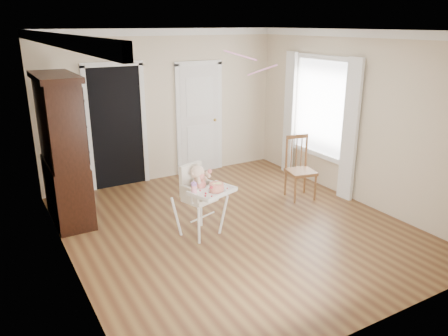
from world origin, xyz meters
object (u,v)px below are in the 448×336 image
sippy_cup (194,188)px  high_chair (200,192)px  cake (217,187)px  china_cabinet (63,150)px  dining_chair (300,170)px

sippy_cup → high_chair: bearing=46.7°
high_chair → cake: high_chair is taller
cake → sippy_cup: 0.30m
china_cabinet → dining_chair: size_ratio=2.06×
sippy_cup → china_cabinet: (-1.27, 1.61, 0.29)m
high_chair → cake: (0.12, -0.25, 0.13)m
china_cabinet → dining_chair: (3.50, -1.03, -0.59)m
cake → dining_chair: dining_chair is taller
high_chair → cake: size_ratio=4.22×
high_chair → sippy_cup: bearing=-151.4°
high_chair → cake: bearing=-83.1°
high_chair → sippy_cup: high_chair is taller
china_cabinet → dining_chair: china_cabinet is taller
cake → china_cabinet: 2.32m
sippy_cup → dining_chair: 2.33m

